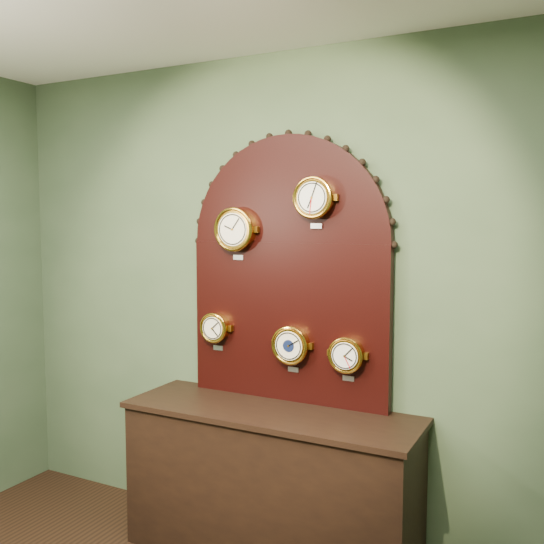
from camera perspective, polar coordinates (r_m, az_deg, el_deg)
The scene contains 8 objects.
wall_back at distance 3.48m, azimuth 1.88°, elevation -2.63°, with size 4.00×4.00×0.00m, color #41563B.
shop_counter at distance 3.52m, azimuth -0.16°, elevation -19.51°, with size 1.60×0.50×0.80m, color black.
display_board at distance 3.41m, azimuth 1.53°, elevation 1.04°, with size 1.26×0.06×1.53m.
roman_clock at distance 3.49m, azimuth -3.49°, elevation 4.02°, with size 0.25×0.08×0.30m.
arabic_clock at distance 3.27m, azimuth 3.99°, elevation 6.98°, with size 0.23×0.08×0.28m.
hygrometer at distance 3.62m, azimuth -5.37°, elevation -5.23°, with size 0.18×0.08×0.23m.
barometer at distance 3.39m, azimuth 1.80°, elevation -6.88°, with size 0.22×0.08×0.27m.
tide_clock at distance 3.28m, azimuth 7.04°, elevation -7.75°, with size 0.20×0.08×0.25m.
Camera 1 is at (1.47, -0.62, 1.87)m, focal length 39.98 mm.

